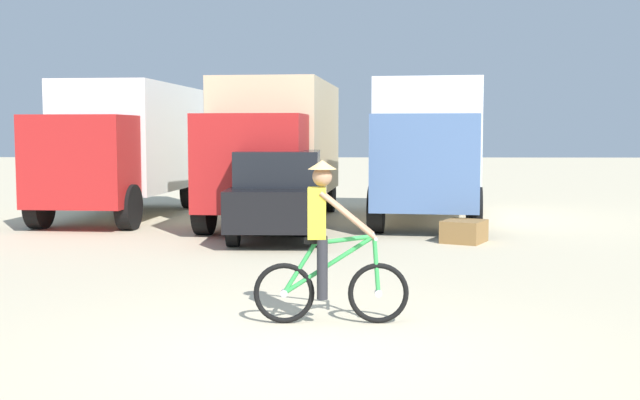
# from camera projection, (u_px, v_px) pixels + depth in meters

# --- Properties ---
(ground_plane) EXTENTS (120.00, 120.00, 0.00)m
(ground_plane) POSITION_uv_depth(u_px,v_px,m) (311.00, 350.00, 7.64)
(ground_plane) COLOR beige
(box_truck_white_box) EXTENTS (2.90, 6.92, 3.35)m
(box_truck_white_box) POSITION_uv_depth(u_px,v_px,m) (126.00, 142.00, 19.74)
(box_truck_white_box) COLOR white
(box_truck_white_box) RESTS_ON ground
(box_truck_tan_camper) EXTENTS (3.01, 6.95, 3.35)m
(box_truck_tan_camper) POSITION_uv_depth(u_px,v_px,m) (276.00, 143.00, 18.73)
(box_truck_tan_camper) COLOR #CCB78E
(box_truck_tan_camper) RESTS_ON ground
(box_truck_avon_van) EXTENTS (3.25, 7.01, 3.35)m
(box_truck_avon_van) POSITION_uv_depth(u_px,v_px,m) (429.00, 143.00, 18.96)
(box_truck_avon_van) COLOR white
(box_truck_avon_van) RESTS_ON ground
(sedan_parked) EXTENTS (1.79, 4.21, 1.76)m
(sedan_parked) POSITION_uv_depth(u_px,v_px,m) (279.00, 194.00, 15.76)
(sedan_parked) COLOR black
(sedan_parked) RESTS_ON ground
(cyclist_orange_shirt) EXTENTS (1.73, 0.52, 1.82)m
(cyclist_orange_shirt) POSITION_uv_depth(u_px,v_px,m) (326.00, 248.00, 8.65)
(cyclist_orange_shirt) COLOR black
(cyclist_orange_shirt) RESTS_ON ground
(supply_crate) EXTENTS (1.03, 1.07, 0.43)m
(supply_crate) POSITION_uv_depth(u_px,v_px,m) (464.00, 231.00, 15.15)
(supply_crate) COLOR olive
(supply_crate) RESTS_ON ground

